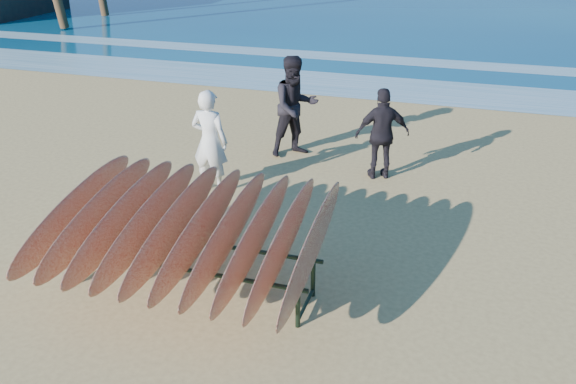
{
  "coord_description": "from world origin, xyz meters",
  "views": [
    {
      "loc": [
        2.21,
        -6.14,
        4.28
      ],
      "look_at": [
        0.0,
        0.8,
        0.95
      ],
      "focal_mm": 38.0,
      "sensor_mm": 36.0,
      "label": 1
    }
  ],
  "objects_px": {
    "person_white": "(210,141)",
    "person_dark_b": "(382,134)",
    "surfboard_rack": "(187,229)",
    "person_dark_a": "(295,107)"
  },
  "relations": [
    {
      "from": "person_dark_b",
      "to": "person_dark_a",
      "type": "bearing_deg",
      "value": -42.51
    },
    {
      "from": "person_dark_a",
      "to": "person_white",
      "type": "bearing_deg",
      "value": -153.64
    },
    {
      "from": "person_dark_b",
      "to": "surfboard_rack",
      "type": "bearing_deg",
      "value": 46.11
    },
    {
      "from": "surfboard_rack",
      "to": "person_white",
      "type": "height_order",
      "value": "person_white"
    },
    {
      "from": "person_white",
      "to": "person_dark_b",
      "type": "xyz_separation_m",
      "value": [
        2.62,
        1.41,
        -0.06
      ]
    },
    {
      "from": "person_white",
      "to": "person_dark_b",
      "type": "distance_m",
      "value": 2.98
    },
    {
      "from": "person_dark_a",
      "to": "surfboard_rack",
      "type": "bearing_deg",
      "value": -129.24
    },
    {
      "from": "surfboard_rack",
      "to": "person_dark_a",
      "type": "height_order",
      "value": "person_dark_a"
    },
    {
      "from": "person_dark_a",
      "to": "person_dark_b",
      "type": "relative_size",
      "value": 1.19
    },
    {
      "from": "surfboard_rack",
      "to": "person_dark_b",
      "type": "relative_size",
      "value": 1.98
    }
  ]
}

